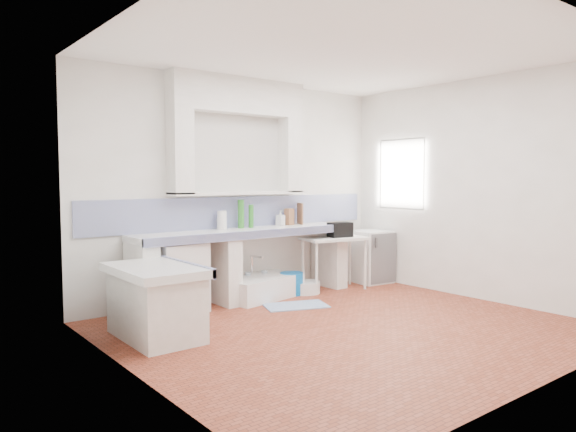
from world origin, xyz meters
TOP-DOWN VIEW (x-y plane):
  - floor at (0.00, 0.00)m, footprint 4.50×4.50m
  - ceiling at (0.00, 0.00)m, footprint 4.50×4.50m
  - wall_back at (0.00, 2.00)m, footprint 4.50×0.00m
  - wall_front at (0.00, -2.00)m, footprint 4.50×0.00m
  - wall_left at (-2.25, 0.00)m, footprint 0.00×4.50m
  - wall_right at (2.25, 0.00)m, footprint 0.00×4.50m
  - alcove_mass at (-0.10, 1.88)m, footprint 1.90×0.25m
  - window_frame at (2.42, 1.20)m, footprint 0.35×0.86m
  - lace_valance at (2.28, 1.20)m, footprint 0.01×0.84m
  - counter_slab at (-0.10, 1.70)m, footprint 3.00×0.60m
  - counter_lip at (-0.10, 1.42)m, footprint 3.00×0.04m
  - counter_pier_left at (-1.50, 1.70)m, footprint 0.20×0.55m
  - counter_pier_mid at (-0.45, 1.70)m, footprint 0.20×0.55m
  - counter_pier_right at (1.30, 1.70)m, footprint 0.20×0.55m
  - peninsula_top at (-1.70, 0.90)m, footprint 0.70×1.10m
  - peninsula_base at (-1.70, 0.90)m, footprint 0.60×1.00m
  - peninsula_lip at (-1.37, 0.90)m, footprint 0.04×1.10m
  - backsplash at (0.00, 1.99)m, footprint 4.27×0.03m
  - stove at (-1.07, 1.70)m, footprint 0.60×0.58m
  - sink at (0.09, 1.67)m, footprint 1.15×0.75m
  - side_table at (1.20, 1.50)m, footprint 0.95×0.65m
  - fridge at (1.98, 1.53)m, footprint 0.55×0.55m
  - bucket_red at (-0.22, 1.64)m, footprint 0.31×0.31m
  - bucket_orange at (0.18, 1.58)m, footprint 0.31×0.31m
  - bucket_blue at (0.54, 1.60)m, footprint 0.33×0.33m
  - basin_white at (0.73, 1.56)m, footprint 0.52×0.52m
  - water_bottle_a at (0.00, 1.85)m, footprint 0.11×0.11m
  - water_bottle_b at (0.27, 1.85)m, footprint 0.11×0.11m
  - black_bag at (1.28, 1.45)m, footprint 0.35×0.23m
  - green_bottle_a at (-0.09, 1.85)m, footprint 0.09×0.09m
  - green_bottle_b at (0.05, 1.83)m, footprint 0.08×0.08m
  - knife_block at (0.69, 1.85)m, footprint 0.13×0.11m
  - cutting_board at (0.89, 1.85)m, footprint 0.10×0.21m
  - paper_towel at (-0.38, 1.85)m, footprint 0.12×0.12m
  - soap_bottle at (0.54, 1.85)m, footprint 0.12×0.12m
  - rug at (0.16, 1.06)m, footprint 0.85×0.66m

SIDE VIEW (x-z plane):
  - floor at x=0.00m, z-range 0.00..0.00m
  - rug at x=0.16m, z-range 0.00..0.01m
  - basin_white at x=0.73m, z-range 0.00..0.16m
  - bucket_orange at x=0.18m, z-range 0.00..0.24m
  - sink at x=0.09m, z-range 0.00..0.25m
  - bucket_red at x=-0.22m, z-range 0.00..0.27m
  - bucket_blue at x=0.54m, z-range 0.00..0.29m
  - water_bottle_b at x=0.27m, z-range 0.00..0.31m
  - water_bottle_a at x=0.00m, z-range 0.00..0.32m
  - peninsula_base at x=-1.70m, z-range 0.00..0.62m
  - side_table at x=1.20m, z-range 0.34..0.38m
  - fridge at x=1.98m, z-range 0.00..0.77m
  - stove at x=-1.07m, z-range 0.00..0.80m
  - counter_pier_left at x=-1.50m, z-range 0.00..0.82m
  - counter_pier_mid at x=-0.45m, z-range 0.00..0.82m
  - counter_pier_right at x=1.30m, z-range 0.00..0.82m
  - peninsula_top at x=-1.70m, z-range 0.62..0.70m
  - peninsula_lip at x=-1.37m, z-range 0.61..0.71m
  - black_bag at x=1.28m, z-range 0.73..0.93m
  - counter_slab at x=-0.10m, z-range 0.82..0.90m
  - counter_lip at x=-0.10m, z-range 0.81..0.91m
  - soap_bottle at x=0.54m, z-range 0.90..1.11m
  - knife_block at x=0.69m, z-range 0.90..1.13m
  - paper_towel at x=-0.38m, z-range 0.90..1.13m
  - cutting_board at x=0.89m, z-range 0.90..1.20m
  - green_bottle_b at x=0.05m, z-range 0.90..1.20m
  - green_bottle_a at x=-0.09m, z-range 0.90..1.27m
  - backsplash at x=0.00m, z-range 0.90..1.30m
  - wall_back at x=0.00m, z-range -0.85..3.65m
  - wall_front at x=0.00m, z-range -0.85..3.65m
  - wall_left at x=-2.25m, z-range -0.85..3.65m
  - wall_right at x=2.25m, z-range -0.85..3.65m
  - window_frame at x=2.42m, z-range 1.07..2.13m
  - lace_valance at x=2.28m, z-range 1.86..2.10m
  - alcove_mass at x=-0.10m, z-range 2.35..2.80m
  - ceiling at x=0.00m, z-range 2.80..2.80m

